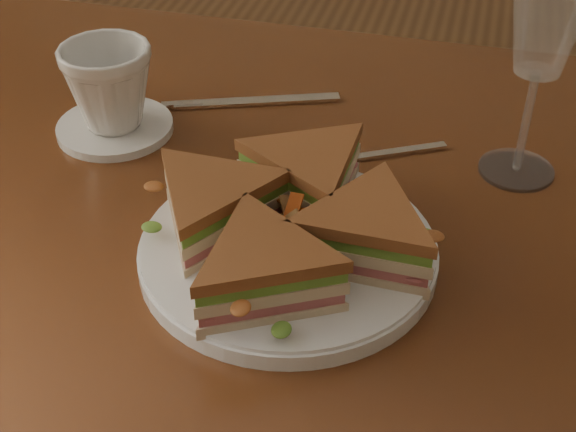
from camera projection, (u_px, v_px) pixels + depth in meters
The scene contains 9 objects.
table at pixel (262, 263), 0.88m from camera, with size 1.20×0.80×0.75m.
plate at pixel (288, 252), 0.73m from camera, with size 0.27×0.27×0.02m, color white.
sandwich_wedges at pixel (288, 220), 0.71m from camera, with size 0.29×0.29×0.06m.
crisps_mound at pixel (288, 224), 0.71m from camera, with size 0.09×0.09×0.05m, color #B64917, non-canonical shape.
spoon at pixel (327, 161), 0.86m from camera, with size 0.17×0.10×0.01m.
knife at pixel (245, 102), 0.97m from camera, with size 0.21×0.09×0.00m.
wine_glass at pixel (548, 17), 0.75m from camera, with size 0.09×0.09×0.24m.
saucer at pixel (115, 127), 0.91m from camera, with size 0.13×0.13×0.01m, color white.
coffee_cup at pixel (109, 87), 0.88m from camera, with size 0.10×0.10×0.09m, color white.
Camera 1 is at (0.19, -0.64, 1.23)m, focal length 50.00 mm.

